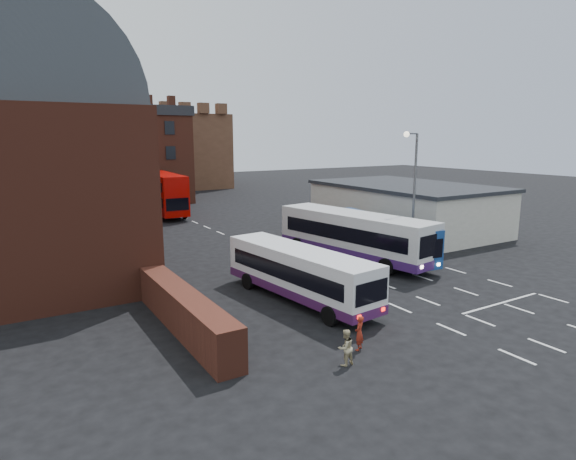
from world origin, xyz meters
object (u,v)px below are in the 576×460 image
bus_red_double (163,193)px  pedestrian_red (359,333)px  bus_white_inbound (354,233)px  bus_blue (377,235)px  street_lamp (413,182)px  pedestrian_beige (345,347)px  bus_white_outbound (299,270)px

bus_red_double → pedestrian_red: 37.91m
bus_white_inbound → bus_blue: 1.65m
pedestrian_red → street_lamp: bearing=-173.3°
bus_white_inbound → pedestrian_beige: bearing=40.2°
bus_blue → pedestrian_beige: size_ratio=7.69×
bus_white_inbound → street_lamp: bearing=155.6°
bus_white_inbound → pedestrian_red: 14.50m
bus_white_inbound → pedestrian_beige: size_ratio=8.82×
bus_blue → bus_red_double: 27.79m
bus_white_outbound → pedestrian_red: size_ratio=7.19×
bus_white_outbound → pedestrian_red: bearing=-107.4°
bus_white_inbound → street_lamp: (4.24, -1.11, 3.36)m
bus_white_outbound → pedestrian_red: bus_white_outbound is taller
bus_blue → bus_red_double: size_ratio=0.94×
pedestrian_red → bus_white_inbound: bearing=-159.4°
bus_white_inbound → bus_blue: (1.52, -0.59, -0.24)m
bus_white_outbound → street_lamp: 13.11m
bus_white_inbound → pedestrian_red: bus_white_inbound is taller
pedestrian_red → pedestrian_beige: pedestrian_red is taller
bus_white_outbound → bus_white_inbound: bus_white_inbound is taller
bus_white_outbound → pedestrian_beige: 7.59m
bus_red_double → bus_white_inbound: bearing=104.1°
street_lamp → pedestrian_red: 17.31m
bus_white_outbound → bus_blue: bus_blue is taller
street_lamp → bus_white_outbound: bearing=-161.9°
pedestrian_beige → street_lamp: bearing=-146.9°
pedestrian_red → bus_red_double: bearing=-126.7°
bus_blue → pedestrian_beige: bus_blue is taller
bus_red_double → street_lamp: bearing=111.9°
bus_white_outbound → bus_white_inbound: bearing=26.5°
pedestrian_beige → bus_white_inbound: bearing=-134.3°
bus_white_outbound → pedestrian_beige: size_ratio=7.28×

